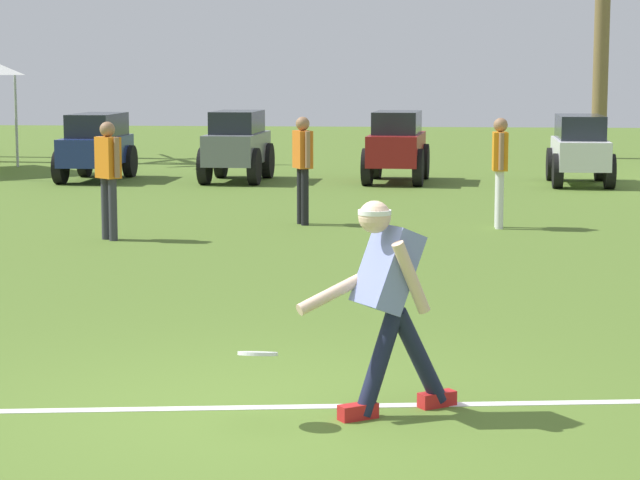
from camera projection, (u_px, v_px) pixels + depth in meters
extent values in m
plane|color=#516F28|center=(249.00, 414.00, 8.19)|extent=(80.00, 80.00, 0.00)
cube|color=white|center=(253.00, 407.00, 8.35)|extent=(19.83, 3.05, 0.01)
cylinder|color=#191E38|center=(379.00, 362.00, 8.11)|extent=(0.36, 0.30, 0.72)
cube|color=red|center=(358.00, 412.00, 8.08)|extent=(0.27, 0.23, 0.10)
cylinder|color=#191E38|center=(419.00, 357.00, 8.26)|extent=(0.43, 0.34, 0.69)
cube|color=red|center=(437.00, 399.00, 8.38)|extent=(0.27, 0.23, 0.10)
cube|color=#7A84C6|center=(388.00, 269.00, 8.06)|extent=(0.51, 0.50, 0.58)
sphere|color=beige|center=(375.00, 217.00, 7.96)|extent=(0.29, 0.29, 0.21)
cylinder|color=white|center=(375.00, 212.00, 7.96)|extent=(0.30, 0.30, 0.03)
cylinder|color=beige|center=(336.00, 291.00, 8.10)|extent=(0.52, 0.39, 0.27)
cylinder|color=beige|center=(411.00, 277.00, 7.91)|extent=(0.28, 0.23, 0.49)
cylinder|color=white|center=(258.00, 354.00, 7.89)|extent=(0.26, 0.26, 0.07)
cylinder|color=black|center=(305.00, 197.00, 17.94)|extent=(0.15, 0.15, 0.82)
cylinder|color=black|center=(301.00, 196.00, 18.10)|extent=(0.15, 0.15, 0.82)
cube|color=orange|center=(303.00, 149.00, 17.93)|extent=(0.33, 0.39, 0.54)
cylinder|color=#936B4C|center=(308.00, 150.00, 17.73)|extent=(0.10, 0.10, 0.52)
cylinder|color=#936B4C|center=(298.00, 148.00, 18.12)|extent=(0.10, 0.10, 0.52)
sphere|color=#936B4C|center=(303.00, 124.00, 17.88)|extent=(0.27, 0.27, 0.20)
cylinder|color=silver|center=(500.00, 200.00, 17.53)|extent=(0.11, 0.11, 0.82)
cylinder|color=silver|center=(499.00, 199.00, 17.70)|extent=(0.11, 0.11, 0.82)
cube|color=orange|center=(500.00, 151.00, 17.52)|extent=(0.21, 0.35, 0.54)
cylinder|color=#936B4C|center=(501.00, 152.00, 17.31)|extent=(0.07, 0.07, 0.52)
cylinder|color=#936B4C|center=(499.00, 150.00, 17.73)|extent=(0.07, 0.07, 0.52)
sphere|color=#936B4C|center=(501.00, 125.00, 17.47)|extent=(0.21, 0.21, 0.20)
cylinder|color=#33333D|center=(113.00, 210.00, 16.34)|extent=(0.16, 0.16, 0.82)
cylinder|color=#33333D|center=(105.00, 209.00, 16.48)|extent=(0.16, 0.16, 0.82)
cube|color=orange|center=(108.00, 158.00, 16.32)|extent=(0.39, 0.38, 0.54)
cylinder|color=#936B4C|center=(117.00, 158.00, 16.16)|extent=(0.10, 0.10, 0.52)
cylinder|color=#936B4C|center=(99.00, 156.00, 16.47)|extent=(0.10, 0.10, 0.52)
sphere|color=#936B4C|center=(107.00, 129.00, 16.27)|extent=(0.28, 0.28, 0.20)
cube|color=navy|center=(96.00, 150.00, 25.04)|extent=(0.98, 2.41, 0.55)
cube|color=#1E232B|center=(97.00, 125.00, 25.12)|extent=(0.86, 1.81, 0.46)
cylinder|color=black|center=(85.00, 161.00, 25.95)|extent=(0.18, 0.66, 0.66)
cylinder|color=black|center=(130.00, 161.00, 25.86)|extent=(0.18, 0.66, 0.66)
cylinder|color=black|center=(60.00, 167.00, 24.30)|extent=(0.18, 0.66, 0.66)
cylinder|color=black|center=(109.00, 168.00, 24.21)|extent=(0.18, 0.66, 0.66)
cube|color=slate|center=(237.00, 148.00, 24.86)|extent=(1.06, 2.38, 0.60)
cube|color=#1E232B|center=(237.00, 122.00, 24.83)|extent=(0.91, 1.58, 0.44)
cylinder|color=black|center=(221.00, 160.00, 25.72)|extent=(0.20, 0.73, 0.72)
cylinder|color=black|center=(268.00, 161.00, 25.60)|extent=(0.20, 0.73, 0.72)
cylinder|color=black|center=(205.00, 166.00, 24.19)|extent=(0.20, 0.73, 0.72)
cylinder|color=black|center=(254.00, 167.00, 24.07)|extent=(0.20, 0.73, 0.72)
cube|color=maroon|center=(397.00, 149.00, 24.63)|extent=(1.13, 2.41, 0.60)
cube|color=#1E232B|center=(397.00, 123.00, 24.61)|extent=(0.96, 1.60, 0.44)
cylinder|color=black|center=(376.00, 161.00, 25.51)|extent=(0.23, 0.73, 0.72)
cylinder|color=black|center=(424.00, 161.00, 25.36)|extent=(0.23, 0.73, 0.72)
cylinder|color=black|center=(367.00, 167.00, 23.98)|extent=(0.23, 0.73, 0.72)
cylinder|color=black|center=(418.00, 168.00, 23.83)|extent=(0.23, 0.73, 0.72)
cube|color=silver|center=(580.00, 153.00, 24.16)|extent=(1.01, 2.42, 0.55)
cube|color=#1E232B|center=(580.00, 127.00, 24.24)|extent=(0.88, 1.82, 0.46)
cylinder|color=black|center=(551.00, 164.00, 25.07)|extent=(0.19, 0.66, 0.66)
cylinder|color=black|center=(600.00, 164.00, 24.97)|extent=(0.19, 0.66, 0.66)
cylinder|color=black|center=(558.00, 171.00, 23.43)|extent=(0.19, 0.66, 0.66)
cylinder|color=black|center=(610.00, 171.00, 23.32)|extent=(0.19, 0.66, 0.66)
cylinder|color=brown|center=(603.00, 8.00, 30.73)|extent=(0.38, 0.38, 7.40)
cylinder|color=#B2B5BA|center=(16.00, 121.00, 28.34)|extent=(0.06, 0.06, 2.10)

